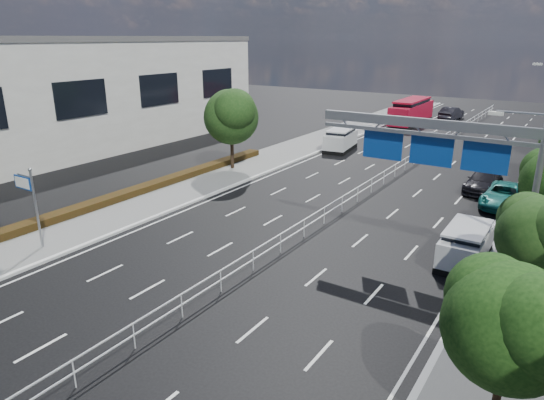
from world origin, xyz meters
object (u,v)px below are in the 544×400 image
Objects in this scene: toilet_sign at (29,193)px; parked_car_teal at (505,195)px; overhead_gantry at (447,147)px; near_car_dark at (451,113)px; near_car_silver at (432,138)px; silver_minivan at (466,245)px; parked_car_dark at (484,181)px; white_minivan at (341,140)px; red_bus at (411,111)px.

toilet_sign reaches higher than parked_car_teal.
near_car_dark is at bearing 102.90° from overhead_gantry.
overhead_gantry is at bearing 109.69° from near_car_silver.
silver_minivan is (9.06, -26.31, 0.14)m from near_car_silver.
white_minivan is at bearing 157.31° from parked_car_dark.
parked_car_teal is at bearing 81.38° from overhead_gantry.
near_car_silver is at bearing 121.36° from parked_car_teal.
overhead_gantry is at bearing 29.60° from toilet_sign.
parked_car_dark is (-1.56, 12.73, -0.18)m from silver_minivan.
toilet_sign is at bearing 87.71° from near_car_dark.
toilet_sign reaches higher than near_car_silver.
silver_minivan is (14.69, -37.03, -0.75)m from red_bus.
near_car_dark is (-2.35, 17.43, 0.08)m from near_car_silver.
parked_car_teal is (9.30, -16.35, -0.04)m from near_car_silver.
toilet_sign is 0.88× the size of parked_car_dark.
parked_car_teal reaches higher than parked_car_dark.
toilet_sign is at bearing -150.40° from overhead_gantry.
near_car_silver is at bearing 39.32° from white_minivan.
white_minivan is 18.42m from parked_car_teal.
near_car_silver reaches higher than parked_car_teal.
near_car_dark reaches higher than parked_car_dark.
parked_car_dark is at bearing 124.69° from parked_car_teal.
near_car_silver is 18.81m from parked_car_teal.
silver_minivan is (1.32, 0.34, -4.71)m from overhead_gantry.
white_minivan is 0.47× the size of red_bus.
silver_minivan is (11.41, -43.74, 0.06)m from near_car_dark.
silver_minivan is 0.89× the size of parked_car_dark.
parked_car_dark is at bearing 122.41° from near_car_silver.
parked_car_teal is 3.31m from parked_car_dark.
parked_car_dark is (13.13, -24.30, -0.93)m from red_bus.
toilet_sign is 0.87× the size of white_minivan.
near_car_dark is 32.54m from parked_car_dark.
white_minivan is at bearing 126.62° from overhead_gantry.
parked_car_dark is (14.20, -6.35, -0.30)m from white_minivan.
overhead_gantry reaches higher than near_car_dark.
silver_minivan is at bearing 110.32° from near_car_dark.
parked_car_teal is at bearing 123.12° from near_car_silver.
overhead_gantry is 39.88m from red_bus.
white_minivan is 1.01× the size of parked_car_dark.
overhead_gantry is 2.31× the size of near_car_silver.
near_car_silver is 0.90× the size of parked_car_dark.
overhead_gantry is 2.01× the size of near_car_dark.
near_car_dark is at bearing 109.04° from parked_car_dark.
red_bus is at bearing 111.33° from silver_minivan.
near_car_dark reaches higher than parked_car_teal.
red_bus reaches higher than white_minivan.
parked_car_teal is (16.00, -9.13, -0.30)m from white_minivan.
overhead_gantry is (17.69, 10.05, 2.66)m from toilet_sign.
near_car_silver reaches higher than parked_car_dark.
silver_minivan reaches higher than parked_car_dark.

